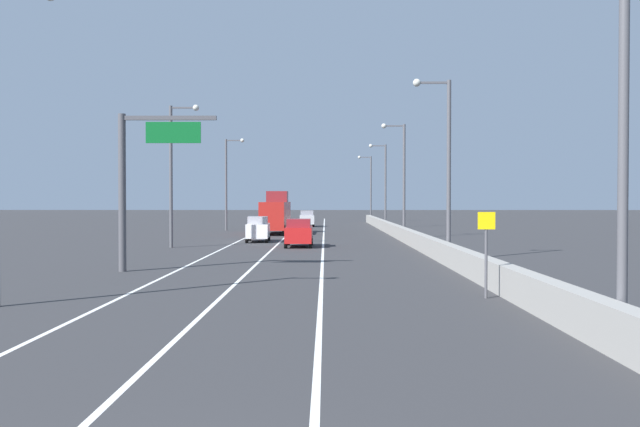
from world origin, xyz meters
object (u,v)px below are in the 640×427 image
(lamp_post_right_fifth, at_px, (369,184))
(lamp_post_left_mid, at_px, (174,166))
(lamp_post_left_far, at_px, (228,178))
(lamp_post_right_third, at_px, (401,172))
(box_truck, at_px, (276,214))
(car_red_0, at_px, (299,233))
(speed_advisory_sign, at_px, (486,248))
(overhead_sign_gantry, at_px, (138,172))
(lamp_post_right_second, at_px, (444,157))
(car_silver_1, at_px, (307,219))
(lamp_post_left_near, at_px, (3,124))
(lamp_post_right_near, at_px, (613,96))
(lamp_post_right_fourth, at_px, (383,180))
(car_white_2, at_px, (258,229))

(lamp_post_right_fifth, bearing_deg, lamp_post_left_mid, -106.60)
(lamp_post_right_fifth, bearing_deg, lamp_post_left_far, -119.44)
(lamp_post_right_third, bearing_deg, box_truck, 146.41)
(lamp_post_right_fifth, xyz_separation_m, car_red_0, (-8.69, -57.93, -4.83))
(speed_advisory_sign, distance_m, car_red_0, 27.61)
(overhead_sign_gantry, distance_m, lamp_post_right_second, 16.77)
(overhead_sign_gantry, height_order, car_silver_1, overhead_sign_gantry)
(car_red_0, bearing_deg, box_truck, 98.93)
(lamp_post_left_near, relative_size, car_silver_1, 2.44)
(car_red_0, bearing_deg, lamp_post_left_near, -106.31)
(lamp_post_right_third, relative_size, lamp_post_left_near, 1.00)
(lamp_post_left_mid, bearing_deg, box_truck, 74.09)
(overhead_sign_gantry, distance_m, speed_advisory_sign, 17.31)
(lamp_post_right_fifth, xyz_separation_m, lamp_post_left_near, (-17.06, -86.53, 0.00))
(lamp_post_right_near, bearing_deg, car_red_0, 103.90)
(lamp_post_left_mid, relative_size, car_silver_1, 2.44)
(overhead_sign_gantry, relative_size, car_silver_1, 1.80)
(lamp_post_right_third, xyz_separation_m, lamp_post_left_near, (-17.01, -40.26, 0.00))
(lamp_post_right_second, distance_m, lamp_post_left_far, 42.14)
(lamp_post_right_fifth, xyz_separation_m, lamp_post_left_mid, (-17.52, -58.77, 0.00))
(lamp_post_left_far, bearing_deg, lamp_post_right_fifth, 60.56)
(lamp_post_right_second, xyz_separation_m, lamp_post_right_fourth, (0.40, 46.26, 0.00))
(lamp_post_right_second, distance_m, car_silver_1, 50.78)
(lamp_post_right_fifth, distance_m, car_silver_1, 22.20)
(lamp_post_right_second, relative_size, lamp_post_right_third, 1.00)
(lamp_post_left_mid, height_order, car_red_0, lamp_post_left_mid)
(lamp_post_left_near, distance_m, car_white_2, 35.33)
(speed_advisory_sign, distance_m, lamp_post_left_mid, 30.74)
(lamp_post_left_near, relative_size, box_truck, 1.10)
(lamp_post_right_near, xyz_separation_m, lamp_post_right_fifth, (0.13, 92.53, 0.00))
(car_red_0, height_order, car_white_2, car_white_2)
(lamp_post_right_fourth, bearing_deg, lamp_post_left_near, -105.29)
(car_red_0, xyz_separation_m, box_truck, (-3.06, 19.44, 0.95))
(lamp_post_left_far, bearing_deg, lamp_post_right_fourth, 23.90)
(lamp_post_right_second, bearing_deg, lamp_post_left_near, -134.67)
(car_silver_1, xyz_separation_m, box_truck, (-2.62, -18.84, 0.95))
(speed_advisory_sign, height_order, car_red_0, speed_advisory_sign)
(speed_advisory_sign, bearing_deg, lamp_post_left_near, -172.69)
(lamp_post_right_fourth, distance_m, lamp_post_left_near, 65.72)
(speed_advisory_sign, xyz_separation_m, box_truck, (-10.55, 46.00, 0.20))
(lamp_post_left_far, relative_size, box_truck, 1.10)
(lamp_post_right_fourth, bearing_deg, lamp_post_right_fifth, 90.69)
(lamp_post_right_third, relative_size, lamp_post_right_fourth, 1.00)
(car_white_2, bearing_deg, overhead_sign_gantry, -98.33)
(overhead_sign_gantry, xyz_separation_m, lamp_post_left_far, (-1.80, 44.50, 1.11))
(lamp_post_right_near, bearing_deg, lamp_post_right_fourth, 89.67)
(lamp_post_right_second, bearing_deg, car_silver_1, 100.26)
(lamp_post_left_far, height_order, car_red_0, lamp_post_left_far)
(lamp_post_left_mid, bearing_deg, lamp_post_right_fourth, 63.45)
(lamp_post_right_fifth, distance_m, car_red_0, 58.78)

